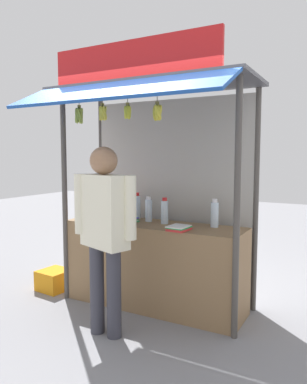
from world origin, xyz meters
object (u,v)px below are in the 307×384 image
object	(u,v)px
magazine_stack_right	(99,219)
banana_bunch_leftmost	(79,115)
water_bottle_back_right	(137,206)
banana_bunch_inner_left	(128,112)
banana_bunch_inner_right	(103,113)
water_bottle_rear_center	(99,206)
water_bottle_front_left	(215,214)
water_bottle_center	(149,210)
vendor_person	(105,224)
banana_bunch_rightmost	(157,112)
magazine_stack_mid_left	(179,228)
plastic_crate	(55,280)
magazine_stack_front_right	(127,220)
water_bottle_mid_right	(165,211)

from	to	relation	value
magazine_stack_right	banana_bunch_leftmost	xyz separation A→B (m)	(-0.11, -0.18, 1.13)
water_bottle_back_right	banana_bunch_inner_left	xyz separation A→B (m)	(0.26, -0.60, 1.02)
banana_bunch_inner_right	water_bottle_rear_center	bearing A→B (deg)	131.77
water_bottle_front_left	banana_bunch_leftmost	world-z (taller)	banana_bunch_leftmost
water_bottle_center	vendor_person	distance (m)	0.91
magazine_stack_right	banana_bunch_rightmost	bearing A→B (deg)	-12.19
magazine_stack_mid_left	plastic_crate	bearing A→B (deg)	178.72
water_bottle_rear_center	magazine_stack_front_right	world-z (taller)	water_bottle_rear_center
water_bottle_center	magazine_stack_right	size ratio (longest dim) A/B	1.04
water_bottle_center	magazine_stack_front_right	bearing A→B (deg)	-132.96
magazine_stack_right	banana_bunch_leftmost	world-z (taller)	banana_bunch_leftmost
banana_bunch_inner_left	magazine_stack_mid_left	bearing A→B (deg)	22.28
water_bottle_mid_right	magazine_stack_mid_left	world-z (taller)	water_bottle_mid_right
magazine_stack_right	banana_bunch_inner_left	size ratio (longest dim) A/B	1.09
water_bottle_rear_center	water_bottle_mid_right	xyz separation A→B (m)	(0.92, -0.04, 0.00)
plastic_crate	banana_bunch_inner_left	bearing A→B (deg)	-10.58
banana_bunch_rightmost	banana_bunch_leftmost	size ratio (longest dim) A/B	1.04
water_bottle_rear_center	water_bottle_front_left	xyz separation A→B (m)	(1.47, 0.03, 0.01)
banana_bunch_inner_right	banana_bunch_rightmost	bearing A→B (deg)	-0.00
water_bottle_center	banana_bunch_inner_right	bearing A→B (deg)	-117.41
water_bottle_mid_right	vendor_person	size ratio (longest dim) A/B	0.16
water_bottle_rear_center	water_bottle_center	world-z (taller)	water_bottle_center
water_bottle_mid_right	water_bottle_front_left	bearing A→B (deg)	7.12
banana_bunch_inner_left	plastic_crate	distance (m)	2.34
water_bottle_center	vendor_person	world-z (taller)	vendor_person
water_bottle_back_right	banana_bunch_rightmost	xyz separation A→B (m)	(0.60, -0.60, 1.00)
water_bottle_center	water_bottle_mid_right	bearing A→B (deg)	-8.49
water_bottle_center	water_bottle_rear_center	bearing A→B (deg)	179.70
banana_bunch_inner_left	banana_bunch_inner_right	world-z (taller)	same
water_bottle_rear_center	banana_bunch_inner_right	size ratio (longest dim) A/B	1.11
plastic_crate	magazine_stack_front_right	bearing A→B (deg)	4.46
magazine_stack_right	water_bottle_center	bearing A→B (deg)	34.78
magazine_stack_front_right	banana_bunch_inner_right	world-z (taller)	banana_bunch_inner_right
water_bottle_rear_center	magazine_stack_front_right	distance (m)	0.57
water_bottle_rear_center	banana_bunch_rightmost	bearing A→B (deg)	-24.87
magazine_stack_mid_left	vendor_person	xyz separation A→B (m)	(-0.46, -0.61, 0.10)
magazine_stack_right	banana_bunch_inner_left	xyz separation A→B (m)	(0.50, -0.18, 1.13)
water_bottle_mid_right	water_bottle_center	xyz separation A→B (m)	(-0.22, 0.03, -0.00)
water_bottle_mid_right	banana_bunch_inner_left	xyz separation A→B (m)	(-0.18, -0.46, 1.03)
banana_bunch_rightmost	banana_bunch_inner_right	xyz separation A→B (m)	(-0.63, 0.00, 0.03)
water_bottle_center	vendor_person	xyz separation A→B (m)	(0.05, -0.91, -0.00)
water_bottle_front_left	vendor_person	xyz separation A→B (m)	(-0.71, -0.95, -0.01)
water_bottle_rear_center	banana_bunch_inner_right	bearing A→B (deg)	-48.23
water_bottle_rear_center	magazine_stack_front_right	xyz separation A→B (m)	(0.53, -0.19, -0.10)
magazine_stack_mid_left	banana_bunch_rightmost	world-z (taller)	banana_bunch_rightmost
water_bottle_mid_right	banana_bunch_inner_right	world-z (taller)	banana_bunch_inner_right
water_bottle_back_right	banana_bunch_inner_left	bearing A→B (deg)	-66.39
magazine_stack_right	water_bottle_rear_center	bearing A→B (deg)	127.70
magazine_stack_right	vendor_person	bearing A→B (deg)	-49.48
magazine_stack_mid_left	banana_bunch_inner_right	bearing A→B (deg)	-165.91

